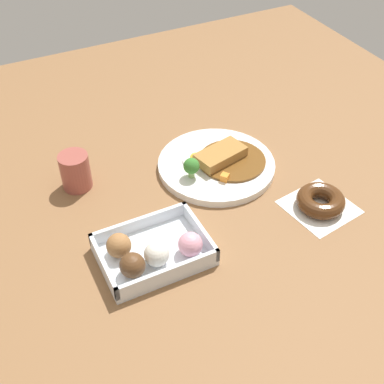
{
  "coord_description": "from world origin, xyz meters",
  "views": [
    {
      "loc": [
        -0.41,
        -0.77,
        0.77
      ],
      "look_at": [
        -0.05,
        -0.04,
        0.03
      ],
      "focal_mm": 47.31,
      "sensor_mm": 36.0,
      "label": 1
    }
  ],
  "objects_px": {
    "chocolate_ring_donut": "(321,201)",
    "coffee_mug": "(75,171)",
    "curry_plate": "(217,164)",
    "donut_box": "(152,252)"
  },
  "relations": [
    {
      "from": "donut_box",
      "to": "coffee_mug",
      "type": "xyz_separation_m",
      "value": [
        -0.07,
        0.28,
        0.02
      ]
    },
    {
      "from": "curry_plate",
      "to": "chocolate_ring_donut",
      "type": "bearing_deg",
      "value": -57.98
    },
    {
      "from": "donut_box",
      "to": "chocolate_ring_donut",
      "type": "height_order",
      "value": "donut_box"
    },
    {
      "from": "donut_box",
      "to": "curry_plate",
      "type": "bearing_deg",
      "value": 38.0
    },
    {
      "from": "chocolate_ring_donut",
      "to": "coffee_mug",
      "type": "xyz_separation_m",
      "value": [
        -0.45,
        0.31,
        0.03
      ]
    },
    {
      "from": "donut_box",
      "to": "coffee_mug",
      "type": "height_order",
      "value": "coffee_mug"
    },
    {
      "from": "chocolate_ring_donut",
      "to": "coffee_mug",
      "type": "relative_size",
      "value": 1.82
    },
    {
      "from": "chocolate_ring_donut",
      "to": "coffee_mug",
      "type": "bearing_deg",
      "value": 146.02
    },
    {
      "from": "curry_plate",
      "to": "coffee_mug",
      "type": "distance_m",
      "value": 0.33
    },
    {
      "from": "curry_plate",
      "to": "donut_box",
      "type": "height_order",
      "value": "curry_plate"
    }
  ]
}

